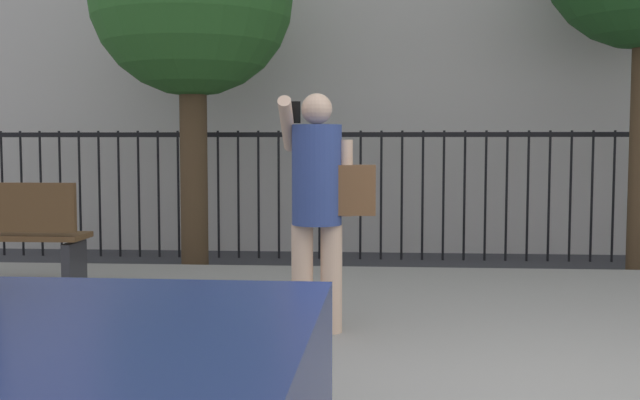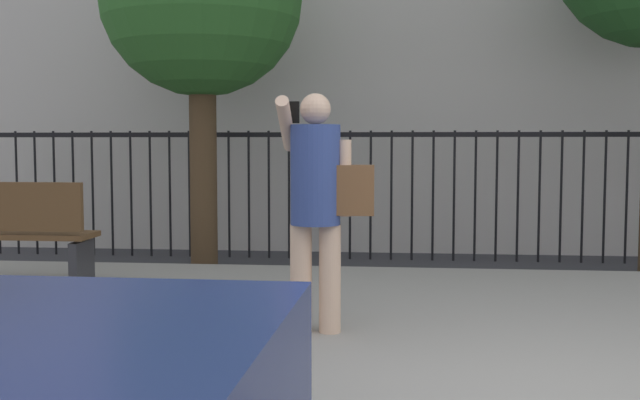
# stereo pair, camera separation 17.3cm
# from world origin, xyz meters

# --- Properties ---
(sidewalk) EXTENTS (28.00, 4.40, 0.15)m
(sidewalk) POSITION_xyz_m (0.00, 2.20, 0.07)
(sidewalk) COLOR gray
(sidewalk) RESTS_ON ground
(iron_fence) EXTENTS (12.03, 0.04, 1.60)m
(iron_fence) POSITION_xyz_m (0.00, 5.90, 1.02)
(iron_fence) COLOR black
(iron_fence) RESTS_ON ground
(pedestrian_on_phone) EXTENTS (0.65, 0.48, 1.64)m
(pedestrian_on_phone) POSITION_xyz_m (-1.33, 1.58, 1.10)
(pedestrian_on_phone) COLOR beige
(pedestrian_on_phone) RESTS_ON sidewalk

